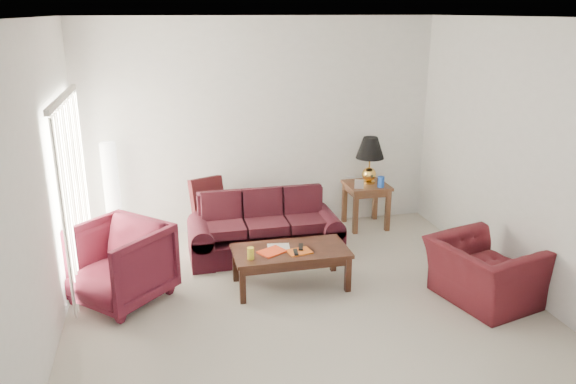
# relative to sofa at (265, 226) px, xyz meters

# --- Properties ---
(floor) EXTENTS (5.00, 5.00, 0.00)m
(floor) POSITION_rel_sofa_xyz_m (0.16, -1.47, -0.40)
(floor) COLOR beige
(floor) RESTS_ON ground
(blinds) EXTENTS (0.10, 2.00, 2.16)m
(blinds) POSITION_rel_sofa_xyz_m (-2.26, -0.17, 0.68)
(blinds) COLOR silver
(blinds) RESTS_ON ground
(sofa) EXTENTS (2.03, 1.03, 0.80)m
(sofa) POSITION_rel_sofa_xyz_m (0.00, 0.00, 0.00)
(sofa) COLOR black
(sofa) RESTS_ON ground
(throw_pillow) EXTENTS (0.51, 0.37, 0.47)m
(throw_pillow) POSITION_rel_sofa_xyz_m (-0.68, 0.64, 0.28)
(throw_pillow) COLOR black
(throw_pillow) RESTS_ON sofa
(end_table) EXTENTS (0.61, 0.61, 0.65)m
(end_table) POSITION_rel_sofa_xyz_m (1.64, 0.68, -0.07)
(end_table) COLOR #4B2419
(end_table) RESTS_ON ground
(table_lamp) EXTENTS (0.44, 0.44, 0.68)m
(table_lamp) POSITION_rel_sofa_xyz_m (1.68, 0.72, 0.60)
(table_lamp) COLOR gold
(table_lamp) RESTS_ON end_table
(clock) EXTENTS (0.13, 0.09, 0.13)m
(clock) POSITION_rel_sofa_xyz_m (1.46, 0.50, 0.32)
(clock) COLOR silver
(clock) RESTS_ON end_table
(blue_canister) EXTENTS (0.12, 0.12, 0.15)m
(blue_canister) POSITION_rel_sofa_xyz_m (1.78, 0.49, 0.33)
(blue_canister) COLOR blue
(blue_canister) RESTS_ON end_table
(picture_frame) EXTENTS (0.13, 0.15, 0.05)m
(picture_frame) POSITION_rel_sofa_xyz_m (1.44, 0.84, 0.33)
(picture_frame) COLOR silver
(picture_frame) RESTS_ON end_table
(floor_lamp) EXTENTS (0.28, 0.28, 1.46)m
(floor_lamp) POSITION_rel_sofa_xyz_m (-1.92, 0.73, 0.33)
(floor_lamp) COLOR white
(floor_lamp) RESTS_ON ground
(armchair_left) EXTENTS (1.34, 1.34, 0.87)m
(armchair_left) POSITION_rel_sofa_xyz_m (-1.79, -0.83, 0.04)
(armchair_left) COLOR #47101C
(armchair_left) RESTS_ON ground
(armchair_right) EXTENTS (1.15, 1.24, 0.68)m
(armchair_right) POSITION_rel_sofa_xyz_m (2.09, -1.74, -0.06)
(armchair_right) COLOR #400E13
(armchair_right) RESTS_ON ground
(coffee_table) EXTENTS (1.46, 1.08, 0.46)m
(coffee_table) POSITION_rel_sofa_xyz_m (0.12, -0.93, -0.17)
(coffee_table) COLOR black
(coffee_table) RESTS_ON ground
(magazine_red) EXTENTS (0.35, 0.32, 0.02)m
(magazine_red) POSITION_rel_sofa_xyz_m (-0.10, -0.96, 0.07)
(magazine_red) COLOR red
(magazine_red) RESTS_ON coffee_table
(magazine_white) EXTENTS (0.28, 0.22, 0.01)m
(magazine_white) POSITION_rel_sofa_xyz_m (-0.01, -0.85, 0.07)
(magazine_white) COLOR silver
(magazine_white) RESTS_ON coffee_table
(magazine_orange) EXTENTS (0.29, 0.24, 0.01)m
(magazine_orange) POSITION_rel_sofa_xyz_m (0.20, -1.03, 0.07)
(magazine_orange) COLOR orange
(magazine_orange) RESTS_ON coffee_table
(remote_a) EXTENTS (0.06, 0.16, 0.02)m
(remote_a) POSITION_rel_sofa_xyz_m (0.14, -1.08, 0.09)
(remote_a) COLOR black
(remote_a) RESTS_ON coffee_table
(remote_b) EXTENTS (0.09, 0.18, 0.02)m
(remote_b) POSITION_rel_sofa_xyz_m (0.23, -0.95, 0.09)
(remote_b) COLOR black
(remote_b) RESTS_ON coffee_table
(yellow_glass) EXTENTS (0.10, 0.10, 0.13)m
(yellow_glass) POSITION_rel_sofa_xyz_m (-0.37, -1.08, 0.13)
(yellow_glass) COLOR yellow
(yellow_glass) RESTS_ON coffee_table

